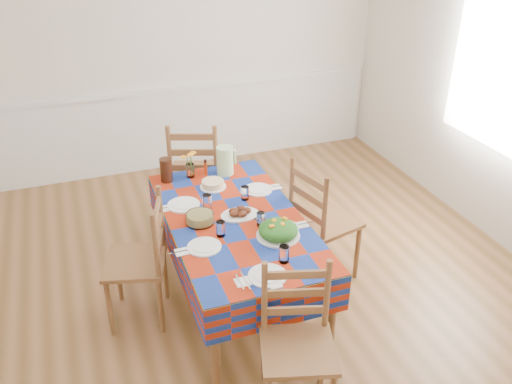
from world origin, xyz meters
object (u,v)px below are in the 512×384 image
at_px(dining_table, 235,227).
at_px(chair_left, 141,262).
at_px(meat_platter, 240,213).
at_px(chair_far, 196,174).
at_px(chair_near, 297,344).
at_px(green_pitcher, 225,160).
at_px(tea_pitcher, 166,170).
at_px(chair_right, 321,222).

xyz_separation_m(dining_table, chair_left, (-0.70, -0.01, -0.13)).
relative_size(meat_platter, chair_far, 0.27).
bearing_deg(chair_near, chair_far, 107.45).
xyz_separation_m(meat_platter, green_pitcher, (0.10, 0.68, 0.10)).
bearing_deg(chair_left, green_pitcher, 146.97).
height_order(tea_pitcher, chair_far, chair_far).
height_order(dining_table, chair_right, chair_right).
bearing_deg(dining_table, chair_far, 90.83).
height_order(green_pitcher, chair_right, chair_right).
bearing_deg(green_pitcher, chair_far, 112.42).
bearing_deg(meat_platter, green_pitcher, 81.43).
distance_m(dining_table, green_pitcher, 0.75).
bearing_deg(chair_left, chair_right, 106.55).
bearing_deg(chair_near, meat_platter, 105.14).
xyz_separation_m(chair_near, chair_left, (-0.71, 1.09, 0.01)).
bearing_deg(green_pitcher, meat_platter, -98.57).
bearing_deg(chair_far, chair_left, 77.86).
bearing_deg(chair_right, green_pitcher, 23.07).
distance_m(chair_near, chair_right, 1.29).
bearing_deg(green_pitcher, chair_left, -139.53).
height_order(chair_left, chair_right, chair_right).
bearing_deg(chair_right, chair_near, 133.79).
height_order(meat_platter, chair_near, chair_near).
bearing_deg(chair_right, chair_left, 75.80).
xyz_separation_m(dining_table, green_pitcher, (0.15, 0.71, 0.19)).
distance_m(chair_near, chair_far, 2.20).
height_order(green_pitcher, chair_near, chair_near).
height_order(dining_table, chair_far, chair_far).
bearing_deg(chair_left, meat_platter, 109.18).
bearing_deg(tea_pitcher, chair_near, -79.17).
height_order(chair_near, chair_far, chair_far).
distance_m(dining_table, meat_platter, 0.11).
bearing_deg(dining_table, chair_left, -178.95).
distance_m(meat_platter, chair_right, 0.68).
xyz_separation_m(chair_near, chair_right, (0.68, 1.09, 0.03)).
height_order(chair_far, chair_right, chair_far).
distance_m(tea_pitcher, chair_left, 0.89).
bearing_deg(tea_pitcher, chair_far, 48.03).
relative_size(tea_pitcher, chair_near, 0.21).
xyz_separation_m(chair_near, chair_far, (-0.03, 2.20, 0.04)).
xyz_separation_m(green_pitcher, chair_left, (-0.84, -0.72, -0.32)).
bearing_deg(dining_table, tea_pitcher, 114.68).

